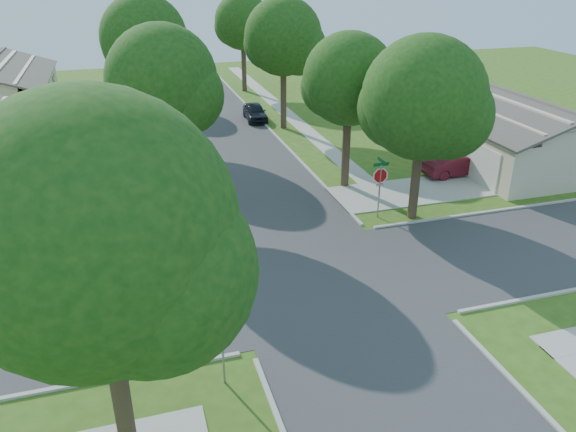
# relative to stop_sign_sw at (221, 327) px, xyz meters

# --- Properties ---
(ground) EXTENTS (100.00, 100.00, 0.00)m
(ground) POSITION_rel_stop_sign_sw_xyz_m (4.70, 4.70, -2.03)
(ground) COLOR #345617
(ground) RESTS_ON ground
(road_ns) EXTENTS (7.00, 100.00, 0.02)m
(road_ns) POSITION_rel_stop_sign_sw_xyz_m (4.70, 4.70, -2.03)
(road_ns) COLOR #333335
(road_ns) RESTS_ON ground
(sidewalk_ne) EXTENTS (1.20, 40.00, 0.04)m
(sidewalk_ne) POSITION_rel_stop_sign_sw_xyz_m (10.80, 30.70, -2.01)
(sidewalk_ne) COLOR #9E9B91
(sidewalk_ne) RESTS_ON ground
(sidewalk_nw) EXTENTS (1.20, 40.00, 0.04)m
(sidewalk_nw) POSITION_rel_stop_sign_sw_xyz_m (-1.40, 30.70, -2.01)
(sidewalk_nw) COLOR #9E9B91
(sidewalk_nw) RESTS_ON ground
(driveway) EXTENTS (8.80, 3.60, 0.05)m
(driveway) POSITION_rel_stop_sign_sw_xyz_m (12.60, 11.80, -2.01)
(driveway) COLOR #9E9B91
(driveway) RESTS_ON ground
(stop_sign_sw) EXTENTS (1.05, 0.80, 2.98)m
(stop_sign_sw) POSITION_rel_stop_sign_sw_xyz_m (0.00, 0.00, 0.00)
(stop_sign_sw) COLOR gray
(stop_sign_sw) RESTS_ON ground
(stop_sign_ne) EXTENTS (1.05, 0.80, 2.98)m
(stop_sign_ne) POSITION_rel_stop_sign_sw_xyz_m (9.40, 9.40, 0.00)
(stop_sign_ne) COLOR gray
(stop_sign_ne) RESTS_ON ground
(tree_e_near) EXTENTS (4.97, 4.80, 8.28)m
(tree_e_near) POSITION_rel_stop_sign_sw_xyz_m (9.45, 13.71, 3.61)
(tree_e_near) COLOR #38281C
(tree_e_near) RESTS_ON ground
(tree_e_mid) EXTENTS (5.59, 5.40, 9.21)m
(tree_e_mid) POSITION_rel_stop_sign_sw_xyz_m (9.46, 25.71, 4.22)
(tree_e_mid) COLOR #38281C
(tree_e_mid) RESTS_ON ground
(tree_e_far) EXTENTS (5.17, 5.00, 8.72)m
(tree_e_far) POSITION_rel_stop_sign_sw_xyz_m (9.45, 38.71, 3.95)
(tree_e_far) COLOR #38281C
(tree_e_far) RESTS_ON ground
(tree_w_near) EXTENTS (5.38, 5.20, 8.97)m
(tree_w_near) POSITION_rel_stop_sign_sw_xyz_m (0.06, 13.71, 4.08)
(tree_w_near) COLOR #38281C
(tree_w_near) RESTS_ON ground
(tree_w_mid) EXTENTS (5.80, 5.60, 9.56)m
(tree_w_mid) POSITION_rel_stop_sign_sw_xyz_m (0.06, 25.71, 4.46)
(tree_w_mid) COLOR #38281C
(tree_w_mid) RESTS_ON ground
(tree_w_far) EXTENTS (4.76, 4.60, 8.04)m
(tree_w_far) POSITION_rel_stop_sign_sw_xyz_m (0.05, 38.71, 3.48)
(tree_w_far) COLOR #38281C
(tree_w_far) RESTS_ON ground
(tree_sw_corner) EXTENTS (6.21, 6.00, 9.55)m
(tree_sw_corner) POSITION_rel_stop_sign_sw_xyz_m (-2.74, -2.29, 4.23)
(tree_sw_corner) COLOR #38281C
(tree_sw_corner) RESTS_ON ground
(tree_ne_corner) EXTENTS (5.80, 5.60, 8.66)m
(tree_ne_corner) POSITION_rel_stop_sign_sw_xyz_m (11.06, 8.91, 3.56)
(tree_ne_corner) COLOR #38281C
(tree_ne_corner) RESTS_ON ground
(house_ne_near) EXTENTS (8.42, 13.60, 4.23)m
(house_ne_near) POSITION_rel_stop_sign_sw_xyz_m (20.69, 15.70, -0.51)
(house_ne_near) COLOR beige
(house_ne_near) RESTS_ON ground
(house_ne_far) EXTENTS (8.42, 13.60, 4.23)m
(house_ne_far) POSITION_rel_stop_sign_sw_xyz_m (20.69, 33.70, -0.51)
(house_ne_far) COLOR beige
(house_ne_far) RESTS_ON ground
(car_driveway) EXTENTS (4.08, 1.64, 1.32)m
(car_driveway) POSITION_rel_stop_sign_sw_xyz_m (16.20, 13.40, -1.37)
(car_driveway) COLOR #57121E
(car_driveway) RESTS_ON ground
(car_curb_east) EXTENTS (1.73, 3.87, 1.29)m
(car_curb_east) POSITION_rel_stop_sign_sw_xyz_m (7.90, 28.43, -1.38)
(car_curb_east) COLOR black
(car_curb_east) RESTS_ON ground
(car_curb_west) EXTENTS (2.45, 5.04, 1.41)m
(car_curb_west) POSITION_rel_stop_sign_sw_xyz_m (2.77, 48.49, -1.32)
(car_curb_west) COLOR black
(car_curb_west) RESTS_ON ground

